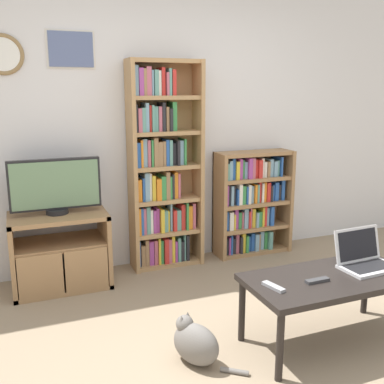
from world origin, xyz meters
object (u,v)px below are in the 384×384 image
(tv_stand, at_px, (60,251))
(television, at_px, (55,186))
(remote_far_from_laptop, at_px, (317,280))
(bookshelf_tall, at_px, (162,171))
(bookshelf_short, at_px, (250,202))
(cat, at_px, (194,343))
(remote_near_laptop, at_px, (274,287))
(coffee_table, at_px, (331,283))
(laptop, at_px, (364,258))

(tv_stand, height_order, television, television)
(tv_stand, height_order, remote_far_from_laptop, tv_stand)
(bookshelf_tall, relative_size, bookshelf_short, 1.82)
(cat, bearing_deg, remote_near_laptop, -46.33)
(bookshelf_short, distance_m, coffee_table, 1.72)
(bookshelf_short, xyz_separation_m, remote_near_laptop, (-0.77, -1.70, -0.05))
(bookshelf_short, xyz_separation_m, remote_far_from_laptop, (-0.47, -1.72, -0.05))
(bookshelf_short, bearing_deg, remote_near_laptop, -114.45)
(tv_stand, xyz_separation_m, coffee_table, (1.53, -1.54, 0.10))
(bookshelf_tall, xyz_separation_m, bookshelf_short, (0.92, -0.01, -0.38))
(tv_stand, distance_m, bookshelf_tall, 1.12)
(cat, bearing_deg, bookshelf_short, 21.10)
(laptop, height_order, cat, laptop)
(remote_far_from_laptop, distance_m, cat, 0.85)
(television, bearing_deg, laptop, -39.35)
(television, relative_size, remote_near_laptop, 4.36)
(remote_far_from_laptop, bearing_deg, laptop, -79.25)
(television, height_order, remote_far_from_laptop, television)
(cat, bearing_deg, bookshelf_tall, 47.96)
(tv_stand, height_order, laptop, laptop)
(bookshelf_short, bearing_deg, laptop, -90.90)
(tv_stand, relative_size, television, 1.08)
(television, bearing_deg, remote_far_from_laptop, -48.94)
(remote_near_laptop, bearing_deg, laptop, 171.45)
(coffee_table, xyz_separation_m, remote_far_from_laptop, (-0.14, -0.04, 0.06))
(coffee_table, bearing_deg, bookshelf_short, 78.77)
(remote_near_laptop, relative_size, cat, 0.39)
(remote_near_laptop, bearing_deg, cat, -29.49)
(laptop, bearing_deg, tv_stand, 138.45)
(television, xyz_separation_m, remote_near_laptop, (1.10, -1.58, -0.39))
(tv_stand, xyz_separation_m, bookshelf_tall, (0.95, 0.16, 0.58))
(remote_near_laptop, height_order, remote_far_from_laptop, same)
(bookshelf_tall, relative_size, laptop, 4.87)
(laptop, xyz_separation_m, remote_near_laptop, (-0.75, -0.07, -0.05))
(television, bearing_deg, cat, -66.40)
(television, height_order, bookshelf_tall, bookshelf_tall)
(remote_near_laptop, xyz_separation_m, remote_far_from_laptop, (0.30, -0.02, 0.00))
(remote_near_laptop, bearing_deg, coffee_table, 168.54)
(bookshelf_short, bearing_deg, remote_far_from_laptop, -105.32)
(bookshelf_short, relative_size, laptop, 2.68)
(tv_stand, distance_m, cat, 1.57)
(bookshelf_tall, xyz_separation_m, coffee_table, (0.59, -1.69, -0.48))
(bookshelf_tall, relative_size, coffee_table, 1.70)
(tv_stand, bearing_deg, laptop, -38.87)
(bookshelf_short, xyz_separation_m, cat, (-1.23, -1.57, -0.39))
(bookshelf_short, height_order, coffee_table, bookshelf_short)
(laptop, bearing_deg, remote_far_from_laptop, -170.96)
(television, distance_m, remote_far_from_laptop, 2.16)
(coffee_table, distance_m, laptop, 0.33)
(television, relative_size, remote_far_from_laptop, 4.51)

